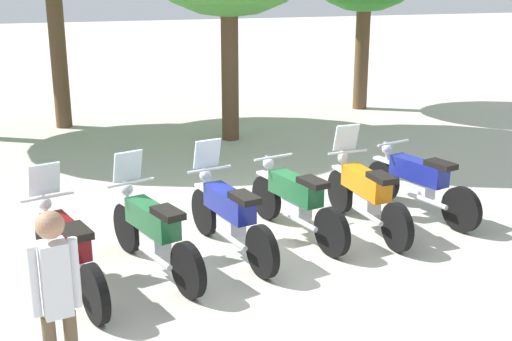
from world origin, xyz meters
TOP-DOWN VIEW (x-y plane):
  - ground_plane at (0.00, 0.00)m, footprint 80.00×80.00m
  - motorcycle_0 at (-2.52, -0.57)m, footprint 0.84×2.12m
  - motorcycle_1 at (-1.52, -0.29)m, footprint 0.89×2.11m
  - motorcycle_2 at (-0.51, -0.03)m, footprint 0.74×2.16m
  - motorcycle_3 at (0.49, 0.28)m, footprint 0.78×2.15m
  - motorcycle_4 at (1.50, 0.22)m, footprint 0.62×2.19m
  - motorcycle_5 at (2.49, 0.51)m, footprint 0.82×2.13m
  - person_0 at (-2.62, -2.64)m, footprint 0.41×0.27m

SIDE VIEW (x-z plane):
  - ground_plane at x=0.00m, z-range 0.00..0.00m
  - motorcycle_3 at x=0.49m, z-range 0.01..1.00m
  - motorcycle_5 at x=2.49m, z-range 0.01..1.00m
  - motorcycle_0 at x=-2.52m, z-range -0.17..1.20m
  - motorcycle_1 at x=-1.52m, z-range -0.17..1.20m
  - motorcycle_2 at x=-0.51m, z-range -0.17..1.20m
  - motorcycle_4 at x=1.50m, z-range -0.17..1.20m
  - person_0 at x=-2.62m, z-range 0.15..1.86m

